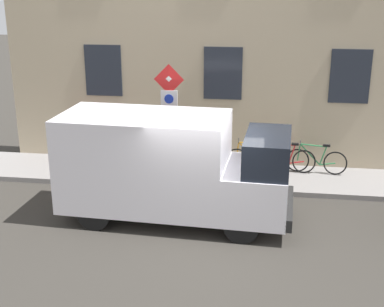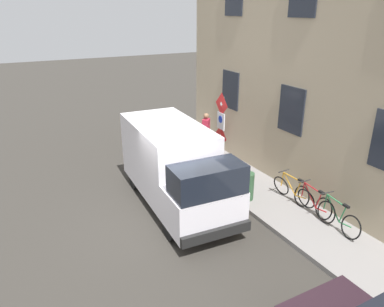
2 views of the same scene
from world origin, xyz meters
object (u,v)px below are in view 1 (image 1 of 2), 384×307
bicycle_red (285,159)px  pedestrian (82,135)px  sign_post_stacked (169,111)px  litter_bin (223,168)px  bicycle_orange (255,158)px  bicycle_green (316,160)px  delivery_van (170,165)px

bicycle_red → pedestrian: (-0.29, 5.91, 0.56)m
sign_post_stacked → litter_bin: (0.15, -1.41, -1.55)m
bicycle_red → bicycle_orange: same height
bicycle_green → pedestrian: 6.80m
pedestrian → litter_bin: 4.34m
sign_post_stacked → pedestrian: (1.06, 2.81, -1.07)m
bicycle_green → bicycle_red: size_ratio=1.00×
litter_bin → bicycle_orange: bearing=-34.3°
delivery_van → bicycle_red: size_ratio=3.16×
delivery_van → sign_post_stacked: bearing=103.4°
bicycle_green → pedestrian: bearing=8.2°
sign_post_stacked → bicycle_red: sign_post_stacked is taller
bicycle_orange → litter_bin: 1.45m
delivery_van → bicycle_red: bearing=52.7°
sign_post_stacked → litter_bin: bearing=-84.0°
sign_post_stacked → delivery_van: (-1.90, -0.35, -0.81)m
delivery_van → bicycle_red: (3.25, -2.74, -0.82)m
delivery_van → litter_bin: size_ratio=6.03×
pedestrian → delivery_van: bearing=-89.9°
sign_post_stacked → bicycle_orange: 3.07m
sign_post_stacked → litter_bin: size_ratio=3.45×
delivery_van → bicycle_green: delivery_van is taller
bicycle_red → litter_bin: (-1.20, 1.69, 0.08)m
bicycle_green → bicycle_orange: (-0.00, 1.74, 0.00)m
delivery_van → bicycle_orange: 3.84m
delivery_van → bicycle_orange: size_ratio=3.16×
sign_post_stacked → bicycle_green: (1.35, -3.96, -1.63)m
bicycle_red → pedestrian: size_ratio=1.00×
bicycle_orange → pedestrian: size_ratio=1.00×
pedestrian → sign_post_stacked: bearing=-67.5°
pedestrian → bicycle_red: bearing=-44.0°
bicycle_orange → litter_bin: bearing=51.4°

